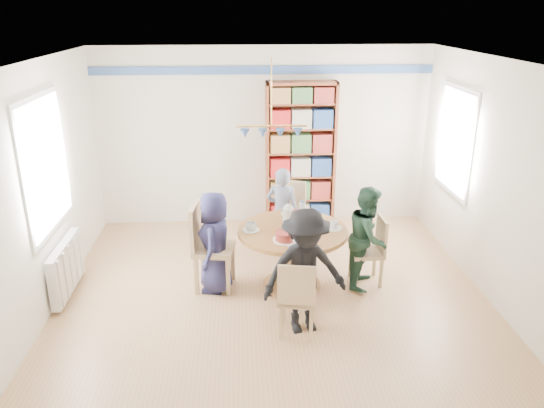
{
  "coord_description": "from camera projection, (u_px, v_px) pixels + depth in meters",
  "views": [
    {
      "loc": [
        -0.35,
        -5.38,
        3.21
      ],
      "look_at": [
        0.0,
        0.4,
        1.05
      ],
      "focal_mm": 35.0,
      "sensor_mm": 36.0,
      "label": 1
    }
  ],
  "objects": [
    {
      "name": "dining_table",
      "position": [
        292.0,
        244.0,
        6.3
      ],
      "size": [
        1.3,
        1.3,
        0.75
      ],
      "color": "#8F5D2E",
      "rests_on": "ground"
    },
    {
      "name": "tableware",
      "position": [
        290.0,
        223.0,
        6.24
      ],
      "size": [
        1.18,
        1.18,
        0.31
      ],
      "color": "white",
      "rests_on": "dining_table"
    },
    {
      "name": "ground",
      "position": [
        274.0,
        300.0,
        6.17
      ],
      "size": [
        5.0,
        5.0,
        0.0
      ],
      "primitive_type": "plane",
      "color": "tan"
    },
    {
      "name": "room_shell",
      "position": [
        248.0,
        145.0,
        6.39
      ],
      "size": [
        5.0,
        5.0,
        5.0
      ],
      "color": "white",
      "rests_on": "ground"
    },
    {
      "name": "person_near",
      "position": [
        305.0,
        272.0,
        5.39
      ],
      "size": [
        0.96,
        0.66,
        1.36
      ],
      "primitive_type": "imported",
      "rotation": [
        0.0,
        0.0,
        0.19
      ],
      "color": "black",
      "rests_on": "ground"
    },
    {
      "name": "bookshelf",
      "position": [
        300.0,
        156.0,
        8.02
      ],
      "size": [
        1.05,
        0.31,
        2.2
      ],
      "color": "maroon",
      "rests_on": "ground"
    },
    {
      "name": "person_left",
      "position": [
        215.0,
        242.0,
        6.22
      ],
      "size": [
        0.47,
        0.65,
        1.23
      ],
      "primitive_type": "imported",
      "rotation": [
        0.0,
        0.0,
        -1.71
      ],
      "color": "#1B1B3B",
      "rests_on": "ground"
    },
    {
      "name": "chair_far",
      "position": [
        288.0,
        213.0,
        7.32
      ],
      "size": [
        0.55,
        0.55,
        0.97
      ],
      "color": "tan",
      "rests_on": "ground"
    },
    {
      "name": "chair_near",
      "position": [
        297.0,
        296.0,
        5.35
      ],
      "size": [
        0.44,
        0.44,
        0.85
      ],
      "color": "tan",
      "rests_on": "ground"
    },
    {
      "name": "radiator",
      "position": [
        67.0,
        267.0,
        6.2
      ],
      "size": [
        0.12,
        1.0,
        0.6
      ],
      "color": "silver",
      "rests_on": "ground"
    },
    {
      "name": "person_far",
      "position": [
        282.0,
        211.0,
        7.16
      ],
      "size": [
        0.51,
        0.41,
        1.23
      ],
      "primitive_type": "imported",
      "rotation": [
        0.0,
        0.0,
        2.85
      ],
      "color": "gray",
      "rests_on": "ground"
    },
    {
      "name": "chair_left",
      "position": [
        207.0,
        243.0,
        6.29
      ],
      "size": [
        0.53,
        0.53,
        1.06
      ],
      "color": "tan",
      "rests_on": "ground"
    },
    {
      "name": "chair_right",
      "position": [
        373.0,
        247.0,
        6.43
      ],
      "size": [
        0.39,
        0.39,
        0.85
      ],
      "color": "tan",
      "rests_on": "ground"
    },
    {
      "name": "person_right",
      "position": [
        368.0,
        237.0,
        6.33
      ],
      "size": [
        0.67,
        0.74,
        1.26
      ],
      "primitive_type": "imported",
      "rotation": [
        0.0,
        0.0,
        1.19
      ],
      "color": "#1A3526",
      "rests_on": "ground"
    }
  ]
}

